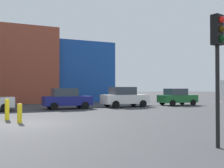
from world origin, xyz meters
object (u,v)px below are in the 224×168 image
at_px(parked_car_3, 124,97).
at_px(bollard_yellow_1, 20,113).
at_px(bollard_yellow_0, 7,110).
at_px(parked_car_4, 177,97).
at_px(traffic_light_near_right, 218,50).
at_px(parked_car_2, 67,99).

xyz_separation_m(parked_car_3, bollard_yellow_1, (-9.88, -7.81, -0.45)).
distance_m(parked_car_3, bollard_yellow_0, 12.16).
xyz_separation_m(parked_car_4, bollard_yellow_0, (-16.51, -6.26, -0.27)).
relative_size(traffic_light_near_right, bollard_yellow_1, 4.07).
bearing_deg(bollard_yellow_0, bollard_yellow_1, -70.85).
bearing_deg(parked_car_4, bollard_yellow_0, -159.24).
height_order(parked_car_3, traffic_light_near_right, traffic_light_near_right).
xyz_separation_m(traffic_light_near_right, bollard_yellow_1, (-4.92, 8.23, -2.42)).
distance_m(parked_car_4, bollard_yellow_0, 17.66).
bearing_deg(parked_car_3, bollard_yellow_1, -141.66).
height_order(parked_car_3, parked_car_4, parked_car_3).
height_order(traffic_light_near_right, bollard_yellow_1, traffic_light_near_right).
bearing_deg(parked_car_3, traffic_light_near_right, -107.17).
bearing_deg(parked_car_3, parked_car_2, -180.00).
bearing_deg(parked_car_3, bollard_yellow_0, -149.00).
xyz_separation_m(parked_car_3, traffic_light_near_right, (-4.96, -16.04, 1.97)).
height_order(parked_car_4, bollard_yellow_1, parked_car_4).
bearing_deg(parked_car_4, bollard_yellow_1, -153.94).
distance_m(parked_car_2, parked_car_3, 5.49).
bearing_deg(parked_car_2, bollard_yellow_1, -119.30).
relative_size(parked_car_4, bollard_yellow_0, 3.41).
bearing_deg(parked_car_4, parked_car_2, -180.00).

